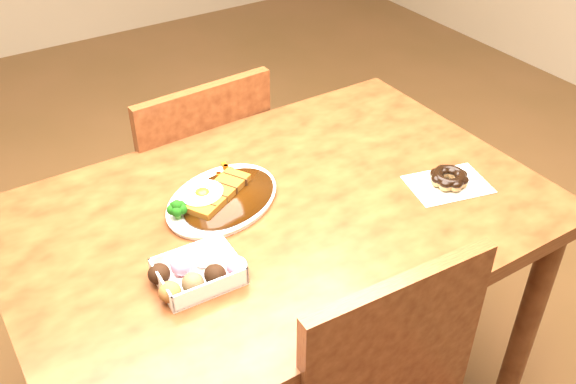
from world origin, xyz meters
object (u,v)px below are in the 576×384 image
chair_far (192,188)px  katsu_curry_plate (220,198)px  table (280,243)px  donut_box (197,272)px  pon_de_ring (449,178)px

chair_far → katsu_curry_plate: (-0.12, -0.44, 0.29)m
table → chair_far: chair_far is taller
chair_far → donut_box: 0.76m
table → donut_box: bearing=-157.2°
chair_far → pon_de_ring: bearing=116.0°
table → donut_box: (-0.26, -0.11, 0.12)m
donut_box → pon_de_ring: (0.64, -0.03, -0.00)m
table → chair_far: bearing=88.4°
table → pon_de_ring: (0.38, -0.13, 0.12)m
chair_far → katsu_curry_plate: 0.54m
katsu_curry_plate → pon_de_ring: bearing=-25.0°
katsu_curry_plate → pon_de_ring: size_ratio=1.67×
chair_far → donut_box: (-0.27, -0.64, 0.29)m
chair_far → katsu_curry_plate: chair_far is taller
katsu_curry_plate → donut_box: size_ratio=1.93×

